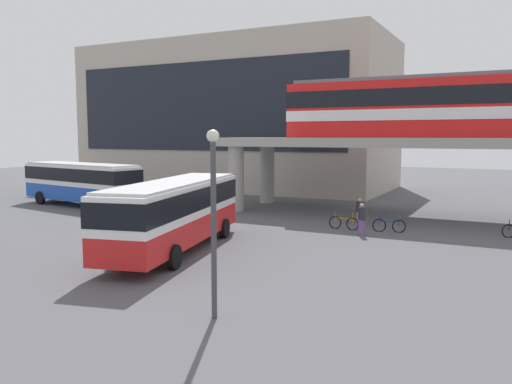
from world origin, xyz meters
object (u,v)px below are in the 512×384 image
(bus_secondary, at_px, (81,180))
(pedestrian_by_bike_rack, at_px, (361,220))
(bicycle_blue, at_px, (389,226))
(station_building, at_px, (237,117))
(bicycle_orange, at_px, (344,223))
(pedestrian_waiting_near_stop, at_px, (360,213))
(bus_main, at_px, (175,208))
(train, at_px, (454,106))

(bus_secondary, relative_size, pedestrian_by_bike_rack, 6.59)
(bus_secondary, height_order, bicycle_blue, bus_secondary)
(station_building, relative_size, bicycle_orange, 17.48)
(bicycle_orange, bearing_deg, pedestrian_waiting_near_stop, 77.86)
(station_building, distance_m, pedestrian_waiting_near_stop, 26.34)
(bus_main, height_order, bus_secondary, same)
(pedestrian_waiting_near_stop, bearing_deg, station_building, 135.49)
(bicycle_orange, bearing_deg, bus_main, -120.53)
(bus_main, xyz_separation_m, pedestrian_by_bike_rack, (6.58, 7.58, -1.18))
(train, distance_m, pedestrian_by_bike_rack, 10.45)
(bus_secondary, bearing_deg, bicycle_blue, -0.40)
(train, height_order, pedestrian_by_bike_rack, train)
(pedestrian_waiting_near_stop, bearing_deg, pedestrian_by_bike_rack, -72.76)
(train, height_order, bus_secondary, train)
(bus_secondary, xyz_separation_m, pedestrian_waiting_near_stop, (20.91, 1.36, -1.25))
(bicycle_blue, bearing_deg, bicycle_orange, -172.83)
(pedestrian_by_bike_rack, bearing_deg, bicycle_orange, 136.66)
(bus_main, height_order, pedestrian_by_bike_rack, bus_main)
(bicycle_blue, relative_size, bicycle_orange, 0.98)
(train, relative_size, bus_secondary, 1.88)
(bicycle_blue, xyz_separation_m, pedestrian_by_bike_rack, (-1.11, -1.59, 0.45))
(pedestrian_waiting_near_stop, relative_size, pedestrian_by_bike_rack, 0.93)
(station_building, xyz_separation_m, pedestrian_waiting_near_stop, (18.20, -17.89, -6.53))
(train, relative_size, bus_main, 1.88)
(bicycle_orange, distance_m, pedestrian_waiting_near_stop, 1.91)
(bicycle_orange, bearing_deg, train, 51.44)
(bus_secondary, distance_m, bicycle_orange, 20.59)
(bicycle_blue, height_order, pedestrian_waiting_near_stop, pedestrian_waiting_near_stop)
(pedestrian_by_bike_rack, bearing_deg, station_building, 132.38)
(train, bearing_deg, pedestrian_by_bike_rack, -115.65)
(bicycle_blue, relative_size, pedestrian_by_bike_rack, 1.02)
(pedestrian_waiting_near_stop, distance_m, pedestrian_by_bike_rack, 3.26)
(station_building, distance_m, bicycle_blue, 28.90)
(train, bearing_deg, pedestrian_waiting_near_stop, -136.09)
(bus_secondary, height_order, pedestrian_waiting_near_stop, bus_secondary)
(bus_main, distance_m, bicycle_blue, 12.08)
(train, height_order, bicycle_blue, train)
(bicycle_orange, height_order, pedestrian_waiting_near_stop, pedestrian_waiting_near_stop)
(bus_main, relative_size, pedestrian_waiting_near_stop, 7.14)
(station_building, distance_m, bus_main, 31.67)
(train, xyz_separation_m, bicycle_orange, (-4.97, -6.23, -6.75))
(station_building, relative_size, pedestrian_waiting_near_stop, 19.69)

